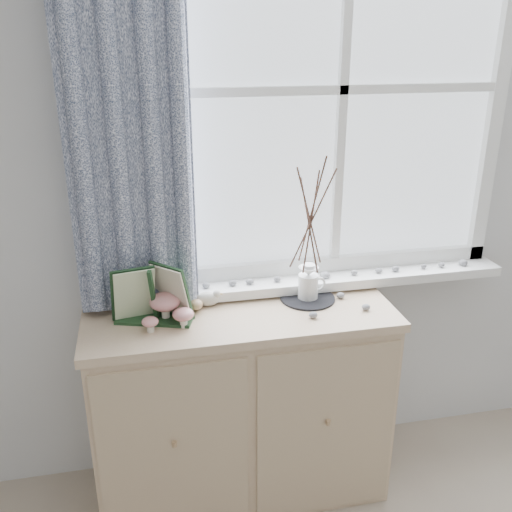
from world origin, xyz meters
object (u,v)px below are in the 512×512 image
Objects in this scene: botanical_book at (153,297)px; twig_pitcher at (311,216)px; sideboard at (242,405)px; toadstool_cluster at (167,307)px.

twig_pitcher reaches higher than botanical_book.
twig_pitcher is (0.29, 0.07, 0.77)m from sideboard.
sideboard is at bearing 21.36° from botanical_book.
twig_pitcher is at bearing 12.88° from sideboard.
toadstool_cluster reaches higher than sideboard.
twig_pitcher is (0.61, 0.09, 0.24)m from botanical_book.
botanical_book is 0.54× the size of twig_pitcher.
botanical_book reaches higher than sideboard.
toadstool_cluster is 0.31× the size of twig_pitcher.
botanical_book is at bearing -179.10° from twig_pitcher.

